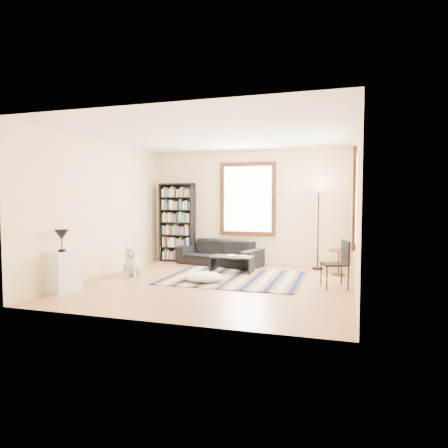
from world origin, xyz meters
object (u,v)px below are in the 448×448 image
(bookshelf, at_px, (177,222))
(folding_chair, at_px, (334,264))
(floor_cushion, at_px, (204,277))
(dog, at_px, (133,261))
(floor_lamp, at_px, (318,229))
(white_cabinet, at_px, (63,272))
(side_table, at_px, (339,262))
(sofa, at_px, (219,253))
(coffee_table, at_px, (232,264))

(bookshelf, distance_m, folding_chair, 4.51)
(floor_cushion, xyz_separation_m, folding_chair, (2.42, 0.22, 0.33))
(bookshelf, xyz_separation_m, dog, (-0.11, -2.04, -0.70))
(floor_lamp, relative_size, white_cabinet, 2.66)
(white_cabinet, distance_m, dog, 1.76)
(floor_cushion, relative_size, dog, 1.30)
(floor_lamp, relative_size, side_table, 3.44)
(sofa, height_order, side_table, sofa)
(bookshelf, height_order, folding_chair, bookshelf)
(folding_chair, xyz_separation_m, white_cabinet, (-4.45, -1.71, -0.08))
(coffee_table, xyz_separation_m, floor_cushion, (-0.25, -1.12, -0.08))
(floor_lamp, distance_m, folding_chair, 2.00)
(dog, bearing_deg, side_table, 0.50)
(coffee_table, distance_m, side_table, 2.25)
(side_table, height_order, white_cabinet, white_cabinet)
(floor_lamp, bearing_deg, floor_cushion, -133.48)
(white_cabinet, bearing_deg, floor_lamp, 51.64)
(sofa, xyz_separation_m, floor_cushion, (0.33, -2.01, -0.20))
(sofa, xyz_separation_m, folding_chair, (2.75, -1.79, 0.13))
(sofa, relative_size, folding_chair, 2.41)
(folding_chair, distance_m, white_cabinet, 4.77)
(sofa, relative_size, white_cabinet, 2.96)
(coffee_table, relative_size, dog, 1.48)
(coffee_table, height_order, floor_lamp, floor_lamp)
(side_table, xyz_separation_m, white_cabinet, (-4.50, -2.99, 0.08))
(sofa, distance_m, bookshelf, 1.43)
(floor_cushion, relative_size, floor_lamp, 0.42)
(sofa, xyz_separation_m, bookshelf, (-1.22, 0.27, 0.70))
(floor_lamp, height_order, dog, floor_lamp)
(floor_lamp, xyz_separation_m, side_table, (0.47, -0.61, -0.66))
(folding_chair, relative_size, white_cabinet, 1.23)
(white_cabinet, bearing_deg, folding_chair, 30.90)
(bookshelf, relative_size, side_table, 3.70)
(white_cabinet, bearing_deg, sofa, 73.94)
(bookshelf, xyz_separation_m, floor_lamp, (3.55, -0.17, -0.07))
(side_table, relative_size, folding_chair, 0.63)
(bookshelf, relative_size, coffee_table, 2.22)
(floor_lamp, height_order, folding_chair, floor_lamp)
(sofa, distance_m, folding_chair, 3.28)
(sofa, bearing_deg, folding_chair, -18.35)
(coffee_table, bearing_deg, floor_cushion, -102.50)
(folding_chair, bearing_deg, floor_lamp, 83.14)
(coffee_table, bearing_deg, white_cabinet, -131.15)
(bookshelf, height_order, side_table, bookshelf)
(floor_cushion, bearing_deg, side_table, 31.27)
(floor_lamp, height_order, side_table, floor_lamp)
(floor_cushion, bearing_deg, floor_lamp, 46.52)
(bookshelf, relative_size, folding_chair, 2.33)
(side_table, relative_size, dog, 0.89)
(dog, bearing_deg, white_cabinet, -118.62)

